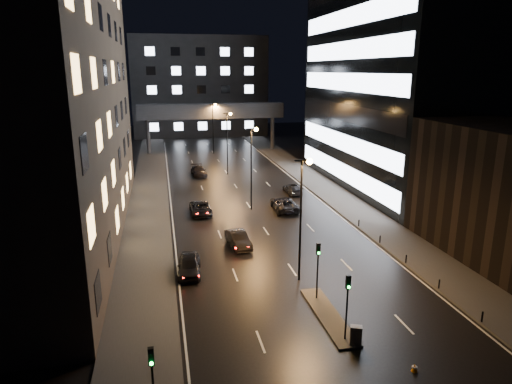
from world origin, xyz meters
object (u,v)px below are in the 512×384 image
Objects in this scene: car_away_c at (201,208)px; car_toward_a at (284,204)px; car_away_b at (238,239)px; car_toward_b at (293,189)px; utility_cabinet at (356,335)px; car_away_a at (189,265)px; car_away_d at (199,171)px.

car_toward_a reaches higher than car_away_c.
car_away_b is 0.98× the size of car_toward_b.
utility_cabinet is (4.35, -17.94, 0.02)m from car_away_b.
car_away_a is 16.63m from car_away_c.
car_away_d is (4.01, 37.04, -0.04)m from car_away_a.
car_toward_a is 4.61× the size of utility_cabinet.
car_away_d is 22.83m from car_toward_a.
car_toward_a is 28.75m from utility_cabinet.
car_away_a is at bearing 54.93° from car_toward_b.
car_away_c is 15.00m from car_toward_b.
car_away_a is at bearing -100.36° from car_away_d.
car_away_d reaches higher than utility_cabinet.
car_toward_b is at bearing 51.57° from car_away_b.
utility_cabinet reaches higher than car_toward_b.
car_away_a is at bearing 149.22° from utility_cabinet.
car_toward_a is at bearing -5.01° from car_away_c.
car_away_d reaches higher than car_toward_b.
car_away_a is 7.33m from car_away_b.
car_away_b reaches higher than car_away_c.
car_toward_a is (7.53, 10.64, 0.05)m from car_away_b.
car_away_b is 0.91× the size of car_away_c.
car_away_b is (5.10, 5.27, -0.05)m from car_away_a.
car_away_a is at bearing -100.47° from car_away_c.
car_away_c is at bearing 26.03° from car_toward_b.
car_toward_a reaches higher than utility_cabinet.
car_toward_a is at bearing 56.40° from car_away_a.
car_away_b is 0.87× the size of car_away_d.
car_away_c is at bearing 95.83° from car_away_b.
car_away_b is 3.66× the size of utility_cabinet.
car_away_b is at bearing 58.33° from car_toward_b.
car_toward_b is at bearing 24.79° from car_away_c.
car_away_c is 0.88× the size of car_toward_a.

